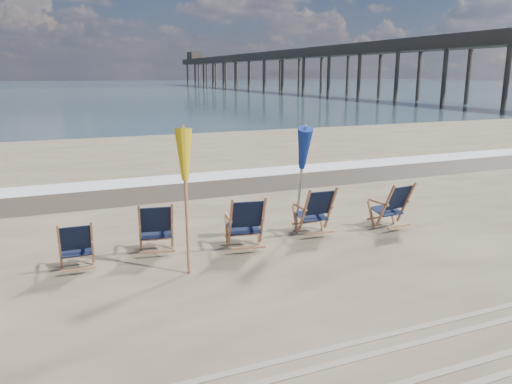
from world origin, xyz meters
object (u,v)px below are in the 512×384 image
beach_chair_3 (331,210)px  fishing_pier (296,65)px  umbrella_yellow (185,162)px  umbrella_blue (301,147)px  beach_chair_2 (263,222)px  beach_chair_1 (172,227)px  beach_chair_0 (92,245)px  beach_chair_4 (406,204)px

beach_chair_3 → fishing_pier: size_ratio=0.01×
umbrella_yellow → umbrella_blue: umbrella_yellow is taller
beach_chair_2 → umbrella_blue: umbrella_blue is taller
beach_chair_2 → beach_chair_1: bearing=-5.8°
beach_chair_3 → umbrella_blue: umbrella_blue is taller
beach_chair_2 → beach_chair_3: (1.65, 0.30, -0.01)m
umbrella_yellow → beach_chair_0: bearing=160.1°
beach_chair_1 → beach_chair_4: bearing=-174.5°
fishing_pier → beach_chair_4: bearing=-115.7°
beach_chair_3 → umbrella_yellow: bearing=13.2°
beach_chair_1 → umbrella_blue: umbrella_blue is taller
beach_chair_4 → fishing_pier: 80.66m
beach_chair_2 → beach_chair_3: size_ratio=1.03×
beach_chair_3 → fishing_pier: (36.60, 72.40, 4.12)m
beach_chair_4 → fishing_pier: fishing_pier is taller
beach_chair_4 → umbrella_yellow: (-4.90, -0.42, 1.30)m
beach_chair_1 → umbrella_blue: 2.95m
beach_chair_4 → beach_chair_1: bearing=-10.4°
beach_chair_3 → beach_chair_0: bearing=3.0°
fishing_pier → umbrella_yellow: bearing=-118.6°
beach_chair_0 → beach_chair_1: beach_chair_1 is taller
beach_chair_4 → beach_chair_2: bearing=-4.8°
beach_chair_1 → beach_chair_0: bearing=20.0°
umbrella_yellow → beach_chair_3: bearing=11.5°
beach_chair_1 → beach_chair_4: size_ratio=0.97×
umbrella_yellow → beach_chair_1: bearing=95.1°
beach_chair_0 → beach_chair_3: size_ratio=0.86×
beach_chair_2 → umbrella_yellow: bearing=22.7°
beach_chair_3 → umbrella_blue: 1.44m
beach_chair_2 → beach_chair_4: 3.38m
beach_chair_3 → fishing_pier: fishing_pier is taller
umbrella_blue → beach_chair_4: bearing=-10.5°
beach_chair_1 → fishing_pier: bearing=-109.1°
beach_chair_0 → beach_chair_4: bearing=-178.9°
beach_chair_4 → fishing_pier: bearing=-121.8°
beach_chair_1 → fishing_pier: 82.61m
umbrella_yellow → fishing_pier: 83.22m
umbrella_blue → beach_chair_1: bearing=-178.7°
beach_chair_2 → umbrella_yellow: (-1.53, -0.34, 1.29)m
beach_chair_0 → fishing_pier: fishing_pier is taller
umbrella_yellow → beach_chair_4: bearing=4.9°
umbrella_yellow → umbrella_blue: bearing=18.5°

